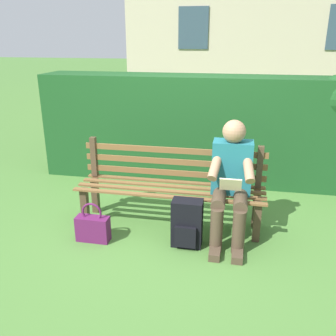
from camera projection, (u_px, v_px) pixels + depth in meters
ground at (170, 225)px, 3.86m from camera, size 60.00×60.00×0.00m
park_bench at (171, 184)px, 3.78m from camera, size 1.92×0.45×0.86m
person_seated at (231, 179)px, 3.46m from camera, size 0.44×0.73×1.15m
hedge_backdrop at (221, 128)px, 4.87m from camera, size 4.80×0.68×1.48m
backpack at (187, 224)px, 3.42m from camera, size 0.28×0.24×0.46m
handbag at (93, 228)px, 3.53m from camera, size 0.32×0.13×0.40m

